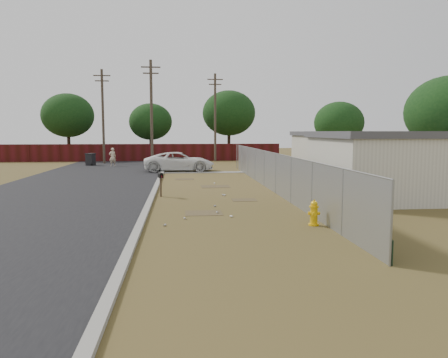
{
  "coord_description": "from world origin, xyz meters",
  "views": [
    {
      "loc": [
        -1.68,
        -21.32,
        3.08
      ],
      "look_at": [
        0.16,
        -3.19,
        1.1
      ],
      "focal_mm": 35.0,
      "sensor_mm": 36.0,
      "label": 1
    }
  ],
  "objects": [
    {
      "name": "fire_hydrant",
      "position": [
        2.7,
        -7.54,
        0.4
      ],
      "size": [
        0.4,
        0.41,
        0.86
      ],
      "color": "#E4B00C",
      "rests_on": "ground"
    },
    {
      "name": "houses",
      "position": [
        9.7,
        3.13,
        1.56
      ],
      "size": [
        9.3,
        17.24,
        3.1
      ],
      "color": "beige",
      "rests_on": "ground"
    },
    {
      "name": "trash_bin",
      "position": [
        -9.79,
        19.43,
        0.57
      ],
      "size": [
        0.95,
        1.02,
        1.12
      ],
      "color": "black",
      "rests_on": "ground"
    },
    {
      "name": "mailbox",
      "position": [
        -2.6,
        -0.58,
        0.92
      ],
      "size": [
        0.29,
        0.51,
        1.17
      ],
      "color": "brown",
      "rests_on": "ground"
    },
    {
      "name": "street",
      "position": [
        -6.76,
        8.05,
        0.02
      ],
      "size": [
        15.1,
        60.0,
        0.12
      ],
      "color": "black",
      "rests_on": "ground"
    },
    {
      "name": "scattered_litter",
      "position": [
        -0.37,
        -3.11,
        0.04
      ],
      "size": [
        2.76,
        11.58,
        0.07
      ],
      "color": "silver",
      "rests_on": "ground"
    },
    {
      "name": "chainlink_fence",
      "position": [
        3.12,
        1.03,
        0.8
      ],
      "size": [
        0.1,
        27.06,
        2.02
      ],
      "color": "gray",
      "rests_on": "ground"
    },
    {
      "name": "ground",
      "position": [
        0.0,
        0.0,
        0.0
      ],
      "size": [
        120.0,
        120.0,
        0.0
      ],
      "primitive_type": "plane",
      "color": "brown",
      "rests_on": "ground"
    },
    {
      "name": "pedestrian",
      "position": [
        -7.68,
        18.49,
        0.82
      ],
      "size": [
        0.7,
        0.59,
        1.65
      ],
      "primitive_type": "imported",
      "rotation": [
        0.0,
        0.0,
        3.52
      ],
      "color": "beige",
      "rests_on": "ground"
    },
    {
      "name": "utility_poles",
      "position": [
        -3.67,
        20.67,
        4.69
      ],
      "size": [
        12.6,
        8.24,
        9.0
      ],
      "color": "#4B3E32",
      "rests_on": "ground"
    },
    {
      "name": "pickup_truck",
      "position": [
        -1.73,
        12.8,
        0.75
      ],
      "size": [
        5.43,
        2.51,
        1.51
      ],
      "primitive_type": "imported",
      "rotation": [
        0.0,
        0.0,
        1.57
      ],
      "color": "white",
      "rests_on": "ground"
    },
    {
      "name": "horizon_trees",
      "position": [
        0.84,
        23.56,
        4.63
      ],
      "size": [
        33.32,
        31.94,
        7.78
      ],
      "color": "black",
      "rests_on": "ground"
    },
    {
      "name": "privacy_fence",
      "position": [
        -6.0,
        25.0,
        0.9
      ],
      "size": [
        30.0,
        0.12,
        1.8
      ],
      "primitive_type": "cube",
      "color": "#460F12",
      "rests_on": "ground"
    }
  ]
}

